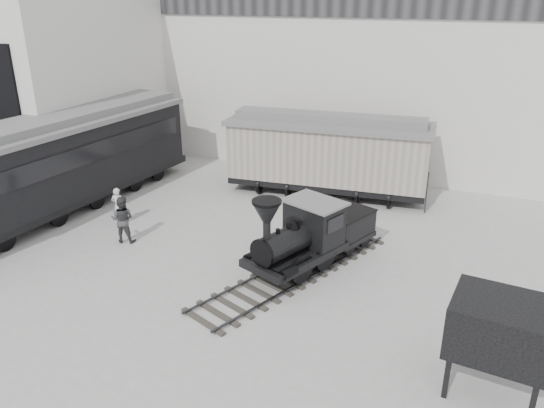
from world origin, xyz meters
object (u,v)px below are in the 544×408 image
at_px(passenger_coach, 63,162).
at_px(boxcar, 328,153).
at_px(visitor_a, 118,206).
at_px(coal_hopper, 500,335).
at_px(locomotive, 308,238).
at_px(visitor_b, 122,219).

bearing_deg(passenger_coach, boxcar, 36.54).
height_order(visitor_a, coal_hopper, coal_hopper).
bearing_deg(visitor_a, coal_hopper, 153.10).
height_order(boxcar, passenger_coach, passenger_coach).
bearing_deg(locomotive, visitor_a, -162.37).
bearing_deg(locomotive, coal_hopper, -12.60).
distance_m(boxcar, passenger_coach, 12.03).
bearing_deg(coal_hopper, boxcar, 129.78).
distance_m(visitor_b, coal_hopper, 14.06).
bearing_deg(boxcar, coal_hopper, -61.46).
bearing_deg(visitor_a, passenger_coach, -18.38).
xyz_separation_m(locomotive, visitor_b, (-7.36, -0.82, -0.19)).
distance_m(locomotive, passenger_coach, 11.93).
height_order(locomotive, visitor_a, locomotive).
height_order(boxcar, visitor_a, boxcar).
height_order(visitor_b, coal_hopper, coal_hopper).
xyz_separation_m(boxcar, visitor_b, (-5.75, -8.22, -1.12)).
relative_size(boxcar, visitor_a, 6.15).
height_order(passenger_coach, visitor_b, passenger_coach).
height_order(visitor_a, visitor_b, visitor_b).
relative_size(visitor_a, visitor_b, 0.85).
bearing_deg(visitor_b, boxcar, -142.24).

